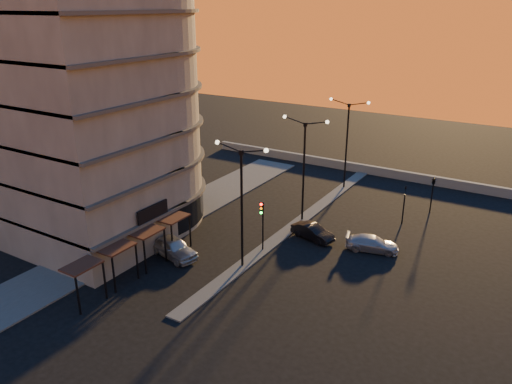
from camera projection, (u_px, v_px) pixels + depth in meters
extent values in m
plane|color=black|center=(242.00, 266.00, 37.52)|extent=(120.00, 120.00, 0.00)
cube|color=#484846|center=(170.00, 218.00, 45.82)|extent=(5.00, 40.00, 0.12)
cube|color=#484846|center=(302.00, 220.00, 45.48)|extent=(1.20, 36.00, 0.12)
cube|color=slate|center=(380.00, 172.00, 57.11)|extent=(44.00, 0.50, 1.00)
cylinder|color=#656059|center=(113.00, 81.00, 41.53)|extent=(14.00, 14.00, 25.00)
cube|color=#656059|center=(63.00, 89.00, 37.54)|extent=(14.00, 10.00, 25.00)
cylinder|color=black|center=(125.00, 202.00, 45.39)|extent=(14.16, 14.16, 2.40)
cube|color=black|center=(153.00, 213.00, 37.98)|extent=(0.15, 3.20, 1.20)
cylinder|color=black|center=(242.00, 211.00, 35.93)|extent=(0.18, 0.18, 9.00)
cube|color=black|center=(241.00, 153.00, 34.37)|extent=(0.25, 0.25, 0.35)
sphere|color=#FFE5B2|center=(217.00, 142.00, 35.19)|extent=(0.32, 0.32, 0.32)
sphere|color=#FFE5B2|center=(266.00, 150.00, 33.24)|extent=(0.32, 0.32, 0.32)
cylinder|color=black|center=(304.00, 174.00, 43.91)|extent=(0.18, 0.18, 9.00)
cube|color=black|center=(305.00, 125.00, 42.35)|extent=(0.25, 0.25, 0.35)
sphere|color=#FFE5B2|center=(285.00, 117.00, 43.16)|extent=(0.32, 0.32, 0.32)
sphere|color=#FFE5B2|center=(327.00, 122.00, 41.21)|extent=(0.32, 0.32, 0.32)
cylinder|color=black|center=(346.00, 147.00, 51.88)|extent=(0.18, 0.18, 9.00)
cube|color=black|center=(349.00, 105.00, 50.32)|extent=(0.25, 0.25, 0.35)
sphere|color=#FFE5B2|center=(331.00, 99.00, 51.14)|extent=(0.32, 0.32, 0.32)
sphere|color=#FFE5B2|center=(369.00, 103.00, 49.19)|extent=(0.32, 0.32, 0.32)
cylinder|color=black|center=(263.00, 232.00, 39.35)|extent=(0.12, 0.12, 3.20)
cube|color=black|center=(262.00, 208.00, 38.45)|extent=(0.28, 0.16, 1.00)
sphere|color=#FF0C05|center=(261.00, 204.00, 38.24)|extent=(0.20, 0.20, 0.20)
sphere|color=orange|center=(261.00, 209.00, 38.37)|extent=(0.20, 0.20, 0.20)
sphere|color=#0CFF26|center=(261.00, 213.00, 38.49)|extent=(0.20, 0.20, 0.20)
cylinder|color=black|center=(403.00, 209.00, 44.29)|extent=(0.12, 0.12, 2.80)
imported|color=black|center=(405.00, 190.00, 43.65)|extent=(0.13, 0.16, 0.80)
cylinder|color=black|center=(431.00, 199.00, 46.74)|extent=(0.12, 0.12, 2.80)
imported|color=black|center=(434.00, 180.00, 46.11)|extent=(0.42, 1.99, 0.80)
imported|color=#A2A6A9|center=(173.00, 247.00, 38.75)|extent=(4.90, 2.84, 1.57)
imported|color=black|center=(313.00, 232.00, 41.71)|extent=(4.02, 2.20, 1.26)
imported|color=#A0A0A7|center=(372.00, 243.00, 39.74)|extent=(4.50, 2.70, 1.22)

